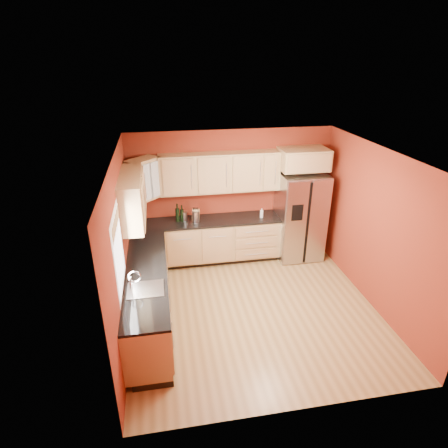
{
  "coord_description": "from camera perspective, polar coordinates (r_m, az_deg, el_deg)",
  "views": [
    {
      "loc": [
        -1.38,
        -4.94,
        3.91
      ],
      "look_at": [
        -0.34,
        0.9,
        1.18
      ],
      "focal_mm": 30.0,
      "sensor_mm": 36.0,
      "label": 1
    }
  ],
  "objects": [
    {
      "name": "floor",
      "position": [
        6.45,
        4.47,
        -12.66
      ],
      "size": [
        4.0,
        4.0,
        0.0
      ],
      "primitive_type": "plane",
      "color": "olive",
      "rests_on": "ground"
    },
    {
      "name": "ceiling",
      "position": [
        5.29,
        5.41,
        10.32
      ],
      "size": [
        4.0,
        4.0,
        0.0
      ],
      "primitive_type": "plane",
      "color": "silver",
      "rests_on": "wall_back"
    },
    {
      "name": "wall_back",
      "position": [
        7.54,
        1.07,
        4.49
      ],
      "size": [
        4.0,
        0.04,
        2.6
      ],
      "primitive_type": "cube",
      "color": "maroon",
      "rests_on": "floor"
    },
    {
      "name": "wall_front",
      "position": [
        4.17,
        12.06,
        -14.68
      ],
      "size": [
        4.0,
        0.04,
        2.6
      ],
      "primitive_type": "cube",
      "color": "maroon",
      "rests_on": "floor"
    },
    {
      "name": "wall_left",
      "position": [
        5.62,
        -15.28,
        -3.87
      ],
      "size": [
        0.04,
        4.0,
        2.6
      ],
      "primitive_type": "cube",
      "color": "maroon",
      "rests_on": "floor"
    },
    {
      "name": "wall_right",
      "position": [
        6.53,
        22.13,
        -0.75
      ],
      "size": [
        0.04,
        4.0,
        2.6
      ],
      "primitive_type": "cube",
      "color": "maroon",
      "rests_on": "floor"
    },
    {
      "name": "base_cabinets_back",
      "position": [
        7.54,
        -2.66,
        -2.7
      ],
      "size": [
        2.9,
        0.6,
        0.88
      ],
      "primitive_type": "cube",
      "color": "tan",
      "rests_on": "floor"
    },
    {
      "name": "base_cabinets_left",
      "position": [
        6.04,
        -11.49,
        -10.86
      ],
      "size": [
        0.6,
        2.8,
        0.88
      ],
      "primitive_type": "cube",
      "color": "tan",
      "rests_on": "floor"
    },
    {
      "name": "countertop_back",
      "position": [
        7.33,
        -2.71,
        0.46
      ],
      "size": [
        2.9,
        0.62,
        0.04
      ],
      "primitive_type": "cube",
      "color": "black",
      "rests_on": "base_cabinets_back"
    },
    {
      "name": "countertop_left",
      "position": [
        5.79,
        -11.77,
        -7.14
      ],
      "size": [
        0.62,
        2.8,
        0.04
      ],
      "primitive_type": "cube",
      "color": "black",
      "rests_on": "base_cabinets_left"
    },
    {
      "name": "upper_cabinets_back",
      "position": [
        7.18,
        -0.62,
        7.85
      ],
      "size": [
        2.3,
        0.33,
        0.75
      ],
      "primitive_type": "cube",
      "color": "tan",
      "rests_on": "wall_back"
    },
    {
      "name": "upper_cabinets_left",
      "position": [
        6.05,
        -13.82,
        3.87
      ],
      "size": [
        0.33,
        1.35,
        0.75
      ],
      "primitive_type": "cube",
      "color": "tan",
      "rests_on": "wall_left"
    },
    {
      "name": "corner_upper_cabinet",
      "position": [
        6.94,
        -12.11,
        6.7
      ],
      "size": [
        0.67,
        0.67,
        0.75
      ],
      "primitive_type": "cube",
      "rotation": [
        0.0,
        0.0,
        0.79
      ],
      "color": "tan",
      "rests_on": "wall_back"
    },
    {
      "name": "over_fridge_cabinet",
      "position": [
        7.42,
        12.01,
        9.68
      ],
      "size": [
        0.92,
        0.6,
        0.4
      ],
      "primitive_type": "cube",
      "color": "tan",
      "rests_on": "wall_back"
    },
    {
      "name": "refrigerator",
      "position": [
        7.72,
        11.46,
        1.21
      ],
      "size": [
        0.9,
        0.75,
        1.78
      ],
      "primitive_type": "cube",
      "color": "#B2B1B6",
      "rests_on": "floor"
    },
    {
      "name": "window",
      "position": [
        5.06,
        -15.74,
        -4.03
      ],
      "size": [
        0.03,
        0.9,
        1.0
      ],
      "primitive_type": "cube",
      "color": "white",
      "rests_on": "wall_left"
    },
    {
      "name": "sink_faucet",
      "position": [
        5.28,
        -11.99,
        -8.4
      ],
      "size": [
        0.5,
        0.42,
        0.3
      ],
      "primitive_type": null,
      "color": "silver",
      "rests_on": "countertop_left"
    },
    {
      "name": "canister_left",
      "position": [
        7.3,
        -6.09,
        1.21
      ],
      "size": [
        0.14,
        0.14,
        0.19
      ],
      "primitive_type": "cylinder",
      "rotation": [
        0.0,
        0.0,
        -0.26
      ],
      "color": "#B2B1B6",
      "rests_on": "countertop_back"
    },
    {
      "name": "canister_right",
      "position": [
        7.21,
        -4.33,
        1.1
      ],
      "size": [
        0.17,
        0.17,
        0.22
      ],
      "primitive_type": "cylinder",
      "rotation": [
        0.0,
        0.0,
        -0.3
      ],
      "color": "#B2B1B6",
      "rests_on": "countertop_back"
    },
    {
      "name": "wine_bottle_a",
      "position": [
        7.24,
        -7.11,
        1.72
      ],
      "size": [
        0.1,
        0.1,
        0.36
      ],
      "primitive_type": null,
      "rotation": [
        0.0,
        0.0,
        0.29
      ],
      "color": "black",
      "rests_on": "countertop_back"
    },
    {
      "name": "wine_bottle_b",
      "position": [
        7.24,
        -6.43,
        1.64
      ],
      "size": [
        0.08,
        0.08,
        0.33
      ],
      "primitive_type": null,
      "rotation": [
        0.0,
        0.0,
        0.09
      ],
      "color": "black",
      "rests_on": "countertop_back"
    },
    {
      "name": "knife_block",
      "position": [
        7.26,
        -4.31,
        1.37
      ],
      "size": [
        0.15,
        0.14,
        0.23
      ],
      "primitive_type": "cube",
      "rotation": [
        0.0,
        0.0,
        -0.41
      ],
      "color": "tan",
      "rests_on": "countertop_back"
    },
    {
      "name": "soap_dispenser",
      "position": [
        7.43,
        5.75,
        1.67
      ],
      "size": [
        0.08,
        0.08,
        0.19
      ],
      "primitive_type": "cylinder",
      "rotation": [
        0.0,
        0.0,
        -0.33
      ],
      "color": "white",
      "rests_on": "countertop_back"
    }
  ]
}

